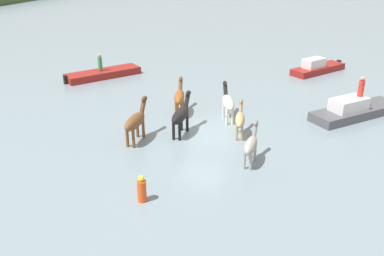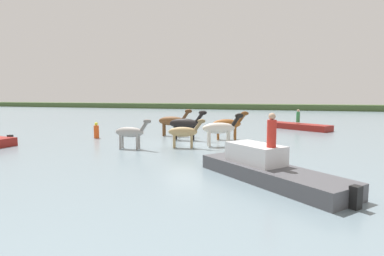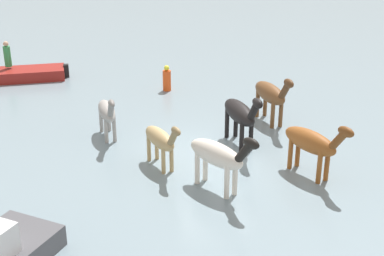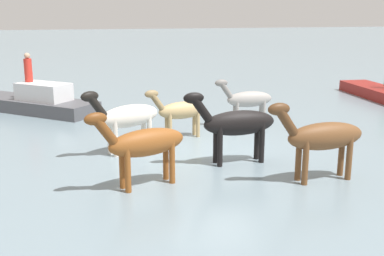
{
  "view_description": "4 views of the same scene",
  "coord_description": "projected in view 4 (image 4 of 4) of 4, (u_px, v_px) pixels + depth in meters",
  "views": [
    {
      "loc": [
        -18.95,
        -6.78,
        9.2
      ],
      "look_at": [
        -0.66,
        0.32,
        0.62
      ],
      "focal_mm": 39.13,
      "sensor_mm": 36.0,
      "label": 1
    },
    {
      "loc": [
        6.34,
        -18.2,
        2.98
      ],
      "look_at": [
        0.74,
        -0.78,
        1.05
      ],
      "focal_mm": 28.2,
      "sensor_mm": 36.0,
      "label": 2
    },
    {
      "loc": [
        15.11,
        -5.0,
        7.36
      ],
      "look_at": [
        0.05,
        -0.72,
        0.95
      ],
      "focal_mm": 49.9,
      "sensor_mm": 36.0,
      "label": 3
    },
    {
      "loc": [
        3.74,
        13.12,
        4.15
      ],
      "look_at": [
        0.78,
        0.56,
        0.94
      ],
      "focal_mm": 44.79,
      "sensor_mm": 36.0,
      "label": 4
    }
  ],
  "objects": [
    {
      "name": "horse_pinto_flank",
      "position": [
        236.0,
        123.0,
        13.02
      ],
      "size": [
        2.63,
        0.73,
        2.04
      ],
      "rotation": [
        0.0,
        0.0,
        0.06
      ],
      "color": "black",
      "rests_on": "ground_plane"
    },
    {
      "name": "person_boatman_standing",
      "position": [
        28.0,
        68.0,
        19.64
      ],
      "size": [
        0.32,
        0.32,
        1.19
      ],
      "color": "red",
      "rests_on": "boat_dinghy_port"
    },
    {
      "name": "boat_skiff_near",
      "position": [
        380.0,
        95.0,
        22.83
      ],
      "size": [
        1.74,
        5.53,
        0.76
      ],
      "rotation": [
        0.0,
        0.0,
        4.66
      ],
      "color": "maroon",
      "rests_on": "ground_plane"
    },
    {
      "name": "horse_dark_mare",
      "position": [
        180.0,
        111.0,
        15.62
      ],
      "size": [
        2.17,
        0.88,
        1.68
      ],
      "rotation": [
        0.0,
        0.0,
        0.24
      ],
      "color": "tan",
      "rests_on": "ground_plane"
    },
    {
      "name": "horse_gray_outer",
      "position": [
        248.0,
        99.0,
        17.42
      ],
      "size": [
        2.22,
        0.59,
        1.73
      ],
      "rotation": [
        0.0,
        0.0,
        0.05
      ],
      "color": "#9E9993",
      "rests_on": "ground_plane"
    },
    {
      "name": "ground_plane",
      "position": [
        213.0,
        153.0,
        14.22
      ],
      "size": [
        183.31,
        183.31,
        0.0
      ],
      "primitive_type": "plane",
      "color": "gray"
    },
    {
      "name": "horse_chestnut_trailing",
      "position": [
        144.0,
        143.0,
        11.29
      ],
      "size": [
        2.49,
        1.18,
        1.95
      ],
      "rotation": [
        0.0,
        0.0,
        0.33
      ],
      "color": "brown",
      "rests_on": "ground_plane"
    },
    {
      "name": "boat_dinghy_port",
      "position": [
        34.0,
        104.0,
        19.88
      ],
      "size": [
        5.61,
        5.13,
        1.38
      ],
      "rotation": [
        0.0,
        0.0,
        2.44
      ],
      "color": "#4C4C51",
      "rests_on": "ground_plane"
    },
    {
      "name": "horse_lead",
      "position": [
        127.0,
        117.0,
        14.02
      ],
      "size": [
        2.43,
        1.48,
        1.97
      ],
      "rotation": [
        0.0,
        0.0,
        0.46
      ],
      "color": "silver",
      "rests_on": "ground_plane"
    },
    {
      "name": "horse_mid_herd",
      "position": [
        322.0,
        137.0,
        11.68
      ],
      "size": [
        2.63,
        0.75,
        2.04
      ],
      "rotation": [
        0.0,
        0.0,
        0.07
      ],
      "color": "brown",
      "rests_on": "ground_plane"
    }
  ]
}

